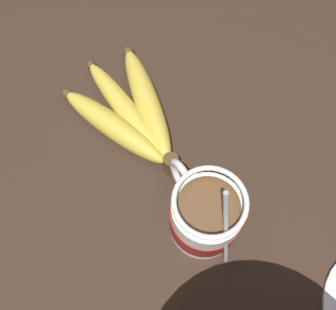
% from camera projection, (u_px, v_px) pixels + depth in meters
% --- Properties ---
extents(table, '(1.25, 1.25, 0.04)m').
position_uv_depth(table, '(175.00, 223.00, 0.50)').
color(table, '#332319').
rests_on(table, ground).
extents(coffee_mug, '(0.13, 0.08, 0.16)m').
position_uv_depth(coffee_mug, '(205.00, 216.00, 0.44)').
color(coffee_mug, white).
rests_on(coffee_mug, table).
extents(banana_bunch, '(0.23, 0.15, 0.04)m').
position_uv_depth(banana_bunch, '(130.00, 112.00, 0.53)').
color(banana_bunch, '#4C381E').
rests_on(banana_bunch, table).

